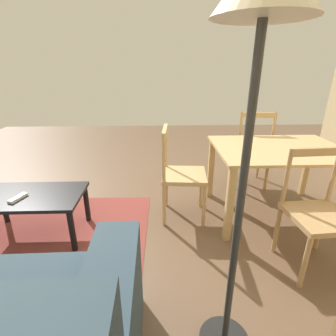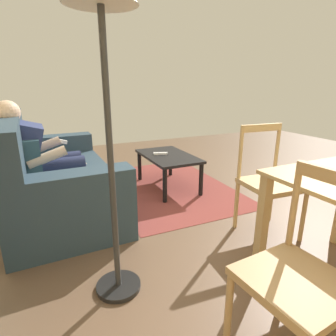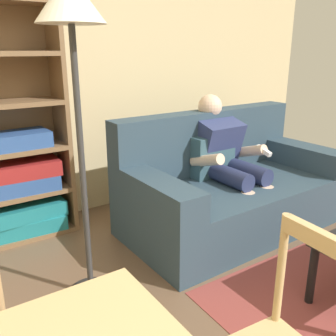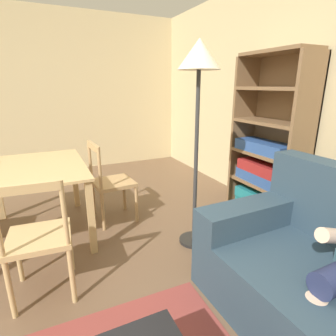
{
  "view_description": "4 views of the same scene",
  "coord_description": "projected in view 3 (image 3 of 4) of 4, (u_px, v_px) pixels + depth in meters",
  "views": [
    {
      "loc": [
        0.28,
        2.42,
        1.46
      ],
      "look_at": [
        0.23,
        1.04,
        0.9
      ],
      "focal_mm": 27.34,
      "sensor_mm": 36.0,
      "label": 1
    },
    {
      "loc": [
        -1.53,
        1.79,
        1.25
      ],
      "look_at": [
        1.41,
        0.41,
        0.25
      ],
      "focal_mm": 29.56,
      "sensor_mm": 36.0,
      "label": 2
    },
    {
      "loc": [
        -0.78,
        -0.48,
        1.49
      ],
      "look_at": [
        0.23,
        1.04,
        0.9
      ],
      "focal_mm": 39.8,
      "sensor_mm": 36.0,
      "label": 3
    },
    {
      "loc": [
        1.95,
        0.22,
        1.48
      ],
      "look_at": [
        0.23,
        1.04,
        0.9
      ],
      "focal_mm": 28.95,
      "sensor_mm": 36.0,
      "label": 4
    }
  ],
  "objects": [
    {
      "name": "floor_lamp",
      "position": [
        72.0,
        34.0,
        1.89
      ],
      "size": [
        0.36,
        0.36,
        1.84
      ],
      "color": "black",
      "rests_on": "ground_plane"
    },
    {
      "name": "person_lounging",
      "position": [
        227.0,
        160.0,
        3.2
      ],
      "size": [
        0.6,
        0.91,
        1.11
      ],
      "color": "navy",
      "rests_on": "ground_plane"
    },
    {
      "name": "wall_back",
      "position": [
        26.0,
        67.0,
        3.03
      ],
      "size": [
        6.42,
        0.12,
        2.69
      ],
      "primitive_type": "cube",
      "color": "#D1BC8C",
      "rests_on": "ground_plane"
    },
    {
      "name": "bookshelf",
      "position": [
        10.0,
        155.0,
        2.9
      ],
      "size": [
        0.89,
        0.36,
        1.83
      ],
      "color": "brown",
      "rests_on": "ground_plane"
    },
    {
      "name": "couch",
      "position": [
        228.0,
        188.0,
        3.22
      ],
      "size": [
        1.9,
        1.0,
        0.96
      ],
      "color": "#2D4251",
      "rests_on": "ground_plane"
    }
  ]
}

